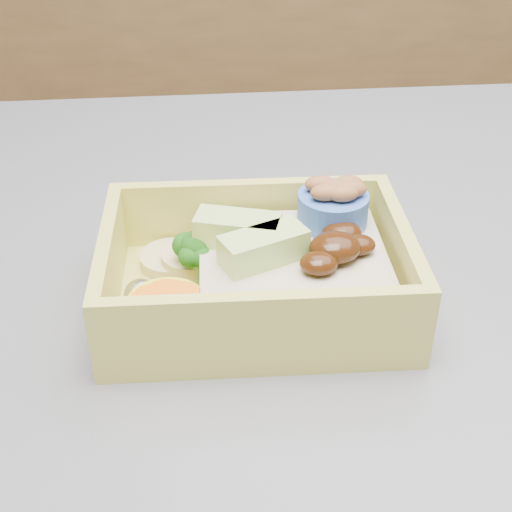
{
  "coord_description": "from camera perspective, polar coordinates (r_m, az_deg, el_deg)",
  "views": [
    {
      "loc": [
        -0.04,
        -0.41,
        1.2
      ],
      "look_at": [
        -0.01,
        -0.05,
        0.96
      ],
      "focal_mm": 50.0,
      "sensor_mm": 36.0,
      "label": 1
    }
  ],
  "objects": [
    {
      "name": "bento_box",
      "position": [
        0.44,
        0.77,
        -1.14
      ],
      "size": [
        0.19,
        0.14,
        0.07
      ],
      "rotation": [
        0.0,
        0.0,
        -0.03
      ],
      "color": "#D2CA56",
      "rests_on": "island"
    }
  ]
}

